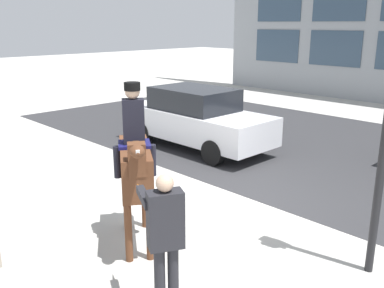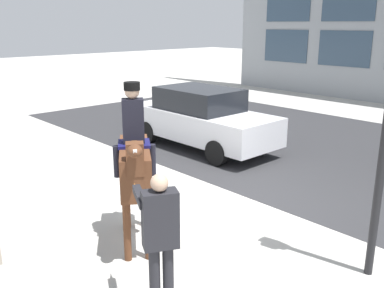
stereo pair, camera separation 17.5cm
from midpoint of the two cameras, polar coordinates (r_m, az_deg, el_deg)
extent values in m
plane|color=#B2AFA8|center=(8.40, 4.21, -7.96)|extent=(80.00, 80.00, 0.00)
cube|color=#2D2D30|center=(12.16, 19.29, -1.21)|extent=(21.77, 8.50, 0.01)
cube|color=#33475B|center=(22.76, 11.02, 12.72)|extent=(2.55, 0.02, 1.59)
cube|color=#33475B|center=(21.09, 18.28, 12.01)|extent=(2.55, 0.02, 1.59)
cube|color=#33475B|center=(22.75, 11.29, 17.74)|extent=(2.55, 0.02, 1.59)
cube|color=#33475B|center=(21.08, 18.76, 17.41)|extent=(2.55, 0.02, 1.59)
cube|color=#59331E|center=(6.58, -8.32, -2.99)|extent=(1.48, 1.20, 0.62)
cylinder|color=#59331E|center=(6.39, -6.46, -11.22)|extent=(0.11, 0.11, 0.97)
cylinder|color=#59331E|center=(6.39, -9.27, -11.36)|extent=(0.11, 0.11, 0.97)
cylinder|color=#59331E|center=(7.37, -7.01, -7.46)|extent=(0.11, 0.11, 0.97)
cylinder|color=#59331E|center=(7.36, -9.43, -7.58)|extent=(0.11, 0.11, 0.97)
cube|color=#59331E|center=(5.85, -8.22, -2.05)|extent=(0.30, 0.31, 0.46)
cube|color=#382314|center=(5.96, -8.27, -1.51)|extent=(0.08, 0.09, 0.41)
ellipsoid|color=#59331E|center=(5.55, -8.20, -1.01)|extent=(0.34, 0.32, 0.17)
cube|color=silver|center=(5.47, -8.17, -1.06)|extent=(0.11, 0.10, 0.07)
cylinder|color=#382314|center=(7.36, -8.50, -1.83)|extent=(0.09, 0.09, 0.55)
cube|color=#14144C|center=(6.55, -8.45, -0.05)|extent=(0.64, 0.65, 0.05)
cube|color=black|center=(6.46, -8.58, 3.05)|extent=(0.36, 0.39, 0.66)
sphere|color=#D1A889|center=(6.38, -8.75, 6.92)|extent=(0.22, 0.22, 0.22)
cylinder|color=black|center=(6.37, -8.77, 7.61)|extent=(0.24, 0.24, 0.12)
cylinder|color=black|center=(6.64, -6.03, -2.16)|extent=(0.11, 0.11, 0.50)
cylinder|color=black|center=(6.63, -10.70, -2.39)|extent=(0.11, 0.11, 0.50)
cylinder|color=#232328|center=(5.22, -5.31, -18.13)|extent=(0.13, 0.13, 0.94)
cylinder|color=#232328|center=(5.25, -3.52, -17.89)|extent=(0.13, 0.13, 0.94)
cube|color=#232328|center=(4.83, -4.61, -10.05)|extent=(0.38, 0.46, 0.67)
sphere|color=#D1A889|center=(4.66, -4.73, -5.21)|extent=(0.20, 0.20, 0.20)
cube|color=#232328|center=(4.97, -7.41, -7.02)|extent=(0.53, 0.33, 0.09)
cone|color=orange|center=(5.29, -8.07, -5.62)|extent=(0.18, 0.12, 0.04)
cube|color=silver|center=(11.89, 0.22, 2.77)|extent=(4.46, 1.76, 0.75)
cube|color=black|center=(11.84, -0.16, 6.05)|extent=(2.23, 1.55, 0.60)
cylinder|color=black|center=(10.50, 2.35, -1.15)|extent=(0.64, 0.21, 0.64)
cylinder|color=black|center=(11.68, 7.83, 0.47)|extent=(0.64, 0.21, 0.64)
cylinder|color=black|center=(12.49, -6.90, 1.51)|extent=(0.64, 0.21, 0.64)
cylinder|color=black|center=(13.50, -1.44, 2.70)|extent=(0.64, 0.21, 0.64)
cylinder|color=black|center=(6.07, 23.45, -0.65)|extent=(0.11, 0.11, 3.59)
camera|label=1|loc=(0.09, -90.74, -0.21)|focal=40.00mm
camera|label=2|loc=(0.09, 89.26, 0.21)|focal=40.00mm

